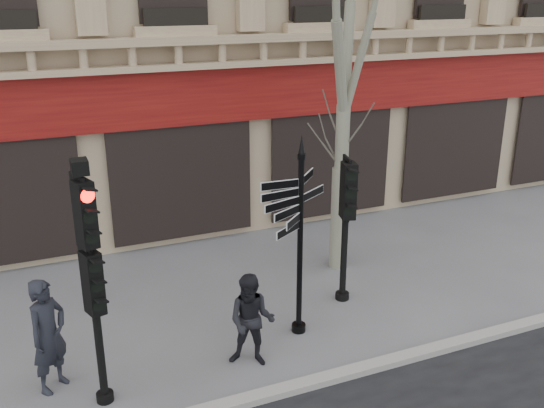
% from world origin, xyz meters
% --- Properties ---
extents(ground, '(80.00, 80.00, 0.00)m').
position_xyz_m(ground, '(0.00, 0.00, 0.00)').
color(ground, '#5B5B60').
rests_on(ground, ground).
extents(kerb, '(80.00, 0.25, 0.12)m').
position_xyz_m(kerb, '(0.00, -1.40, 0.06)').
color(kerb, '#999691').
rests_on(kerb, ground).
extents(fingerpost, '(2.00, 2.00, 3.68)m').
position_xyz_m(fingerpost, '(0.81, 0.15, 2.47)').
color(fingerpost, black).
rests_on(fingerpost, ground).
extents(traffic_signal_main, '(0.49, 0.41, 3.80)m').
position_xyz_m(traffic_signal_main, '(-2.75, -0.48, 2.40)').
color(traffic_signal_main, black).
rests_on(traffic_signal_main, ground).
extents(traffic_signal_secondary, '(0.55, 0.45, 2.87)m').
position_xyz_m(traffic_signal_secondary, '(2.15, 0.91, 2.00)').
color(traffic_signal_secondary, black).
rests_on(traffic_signal_secondary, ground).
extents(pedestrian_a, '(0.80, 0.78, 1.86)m').
position_xyz_m(pedestrian_a, '(-3.42, 0.17, 0.93)').
color(pedestrian_a, black).
rests_on(pedestrian_a, ground).
extents(pedestrian_b, '(0.99, 0.93, 1.62)m').
position_xyz_m(pedestrian_b, '(-0.34, -0.45, 0.81)').
color(pedestrian_b, black).
rests_on(pedestrian_b, ground).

